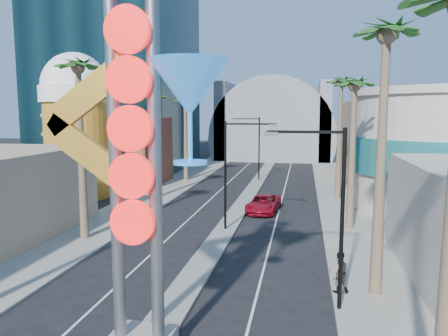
# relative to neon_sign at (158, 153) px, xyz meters

# --- Properties ---
(sidewalk_west) EXTENTS (5.00, 100.00, 0.15)m
(sidewalk_west) POSITION_rel_neon_sign_xyz_m (-10.32, 32.04, -7.23)
(sidewalk_west) COLOR gray
(sidewalk_west) RESTS_ON ground
(sidewalk_east) EXTENTS (5.00, 100.00, 0.15)m
(sidewalk_east) POSITION_rel_neon_sign_xyz_m (8.68, 32.04, -7.23)
(sidewalk_east) COLOR gray
(sidewalk_east) RESTS_ON ground
(median) EXTENTS (1.60, 84.00, 0.15)m
(median) POSITION_rel_neon_sign_xyz_m (-0.82, 35.04, -7.23)
(median) COLOR gray
(median) RESTS_ON ground
(hotel_tower) EXTENTS (20.00, 20.00, 50.00)m
(hotel_tower) POSITION_rel_neon_sign_xyz_m (-22.82, 49.04, 17.69)
(hotel_tower) COLOR black
(hotel_tower) RESTS_ON ground
(brick_filler_west) EXTENTS (10.00, 10.00, 8.00)m
(brick_filler_west) POSITION_rel_neon_sign_xyz_m (-16.82, 35.04, -3.31)
(brick_filler_west) COLOR brown
(brick_filler_west) RESTS_ON ground
(filler_east) EXTENTS (10.00, 20.00, 10.00)m
(filler_east) POSITION_rel_neon_sign_xyz_m (15.18, 45.04, -2.31)
(filler_east) COLOR tan
(filler_east) RESTS_ON ground
(beer_mug) EXTENTS (7.00, 7.00, 14.50)m
(beer_mug) POSITION_rel_neon_sign_xyz_m (-17.82, 27.04, 0.54)
(beer_mug) COLOR orange
(beer_mug) RESTS_ON ground
(canopy) EXTENTS (22.00, 16.00, 22.00)m
(canopy) POSITION_rel_neon_sign_xyz_m (-0.82, 69.04, -3.00)
(canopy) COLOR slate
(canopy) RESTS_ON ground
(neon_sign) EXTENTS (6.53, 2.60, 12.55)m
(neon_sign) POSITION_rel_neon_sign_xyz_m (0.00, 0.00, 0.00)
(neon_sign) COLOR gray
(neon_sign) RESTS_ON ground
(streetlight_0) EXTENTS (3.79, 0.25, 8.00)m
(streetlight_0) POSITION_rel_neon_sign_xyz_m (-0.27, 17.04, -2.43)
(streetlight_0) COLOR black
(streetlight_0) RESTS_ON ground
(streetlight_1) EXTENTS (3.79, 0.25, 8.00)m
(streetlight_1) POSITION_rel_neon_sign_xyz_m (-1.36, 41.04, -2.43)
(streetlight_1) COLOR black
(streetlight_1) RESTS_ON ground
(streetlight_2) EXTENTS (3.45, 0.25, 8.00)m
(streetlight_2) POSITION_rel_neon_sign_xyz_m (5.91, 5.04, -2.47)
(streetlight_2) COLOR black
(streetlight_2) RESTS_ON ground
(palm_1) EXTENTS (2.40, 2.40, 12.70)m
(palm_1) POSITION_rel_neon_sign_xyz_m (-9.82, 13.04, 3.52)
(palm_1) COLOR brown
(palm_1) RESTS_ON ground
(palm_2) EXTENTS (2.40, 2.40, 11.20)m
(palm_2) POSITION_rel_neon_sign_xyz_m (-9.82, 27.04, 2.17)
(palm_2) COLOR brown
(palm_2) RESTS_ON ground
(palm_3) EXTENTS (2.40, 2.40, 11.20)m
(palm_3) POSITION_rel_neon_sign_xyz_m (-9.82, 39.04, 2.17)
(palm_3) COLOR brown
(palm_3) RESTS_ON ground
(palm_5) EXTENTS (2.40, 2.40, 13.20)m
(palm_5) POSITION_rel_neon_sign_xyz_m (8.18, 7.04, 3.96)
(palm_5) COLOR brown
(palm_5) RESTS_ON ground
(palm_6) EXTENTS (2.40, 2.40, 11.70)m
(palm_6) POSITION_rel_neon_sign_xyz_m (8.18, 19.04, 2.62)
(palm_6) COLOR brown
(palm_6) RESTS_ON ground
(palm_7) EXTENTS (2.40, 2.40, 12.70)m
(palm_7) POSITION_rel_neon_sign_xyz_m (8.18, 31.04, 3.52)
(palm_7) COLOR brown
(palm_7) RESTS_ON ground
(red_pickup) EXTENTS (2.94, 5.53, 1.48)m
(red_pickup) POSITION_rel_neon_sign_xyz_m (1.39, 23.48, -6.57)
(red_pickup) COLOR #A30C1F
(red_pickup) RESTS_ON ground
(pedestrian_b) EXTENTS (1.07, 0.89, 1.96)m
(pedestrian_b) POSITION_rel_neon_sign_xyz_m (6.48, 6.81, -6.18)
(pedestrian_b) COLOR gray
(pedestrian_b) RESTS_ON sidewalk_east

